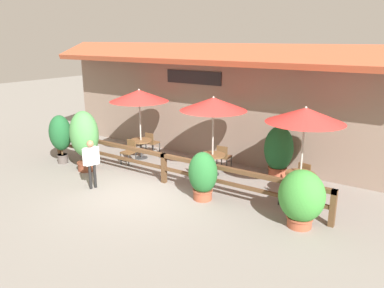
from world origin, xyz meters
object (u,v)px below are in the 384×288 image
pedestrian (91,158)px  potted_plant_tall_tropical (60,134)px  patio_umbrella_middle (213,104)px  dining_table_far (300,178)px  chair_middle_streetside (200,167)px  chair_middle_wallside (223,156)px  patio_umbrella_near (139,96)px  dining_table_near (141,144)px  potted_plant_broad_leaf (279,151)px  dining_table_middle (213,158)px  potted_plant_entrance_palm (84,136)px  chair_near_wallside (152,142)px  potted_plant_corner_fern (301,198)px  patio_umbrella_far (305,115)px  potted_plant_small_flowering (203,175)px  chair_near_streetside (129,151)px  chair_far_streetside (290,187)px  chair_far_wallside (306,174)px

pedestrian → potted_plant_tall_tropical: bearing=87.1°
patio_umbrella_middle → potted_plant_tall_tropical: size_ratio=1.49×
dining_table_far → pedestrian: size_ratio=0.56×
chair_middle_streetside → chair_middle_wallside: size_ratio=1.00×
patio_umbrella_near → dining_table_near: bearing=-90.0°
potted_plant_tall_tropical → potted_plant_broad_leaf: (7.03, 3.04, -0.19)m
patio_umbrella_middle → dining_table_middle: size_ratio=3.14×
potted_plant_entrance_palm → dining_table_far: bearing=15.5°
patio_umbrella_near → chair_near_wallside: bearing=95.0°
chair_middle_streetside → patio_umbrella_near: bearing=166.0°
potted_plant_corner_fern → patio_umbrella_near: bearing=164.0°
chair_middle_streetside → potted_plant_broad_leaf: potted_plant_broad_leaf is taller
dining_table_middle → pedestrian: bearing=-128.4°
dining_table_far → potted_plant_corner_fern: (0.60, -1.75, 0.19)m
patio_umbrella_middle → patio_umbrella_far: size_ratio=1.00×
dining_table_middle → potted_plant_entrance_palm: potted_plant_entrance_palm is taller
potted_plant_broad_leaf → dining_table_far: bearing=-46.6°
potted_plant_broad_leaf → pedestrian: (-4.27, -4.07, 0.08)m
chair_near_wallside → potted_plant_small_flowering: bearing=148.0°
chair_near_streetside → potted_plant_small_flowering: 4.10m
dining_table_near → potted_plant_corner_fern: size_ratio=0.58×
dining_table_far → dining_table_near: bearing=178.3°
dining_table_far → potted_plant_entrance_palm: 7.10m
chair_near_wallside → dining_table_far: bearing=172.7°
chair_near_wallside → potted_plant_corner_fern: size_ratio=0.59×
potted_plant_corner_fern → patio_umbrella_middle: bearing=152.1°
chair_far_streetside → potted_plant_tall_tropical: potted_plant_tall_tropical is taller
potted_plant_entrance_palm → chair_far_wallside: bearing=20.4°
chair_near_wallside → chair_far_streetside: 6.33m
patio_umbrella_middle → chair_middle_wallside: 2.03m
dining_table_near → chair_near_streetside: size_ratio=0.98×
chair_middle_streetside → patio_umbrella_far: (3.03, 0.55, 1.91)m
patio_umbrella_near → patio_umbrella_far: bearing=-1.7°
dining_table_near → chair_near_streetside: 0.70m
patio_umbrella_near → chair_near_streetside: (0.04, -0.69, -1.91)m
potted_plant_entrance_palm → potted_plant_corner_fern: 7.43m
chair_far_wallside → potted_plant_corner_fern: (0.62, -2.38, 0.28)m
pedestrian → potted_plant_corner_fern: bearing=-61.8°
chair_middle_streetside → potted_plant_small_flowering: 1.45m
potted_plant_small_flowering → pedestrian: pedestrian is taller
chair_far_streetside → potted_plant_broad_leaf: bearing=125.5°
potted_plant_broad_leaf → dining_table_middle: bearing=-150.8°
patio_umbrella_middle → potted_plant_small_flowering: patio_umbrella_middle is taller
dining_table_middle → pedestrian: pedestrian is taller
dining_table_far → potted_plant_tall_tropical: (-8.16, -1.85, 0.51)m
potted_plant_small_flowering → pedestrian: size_ratio=0.92×
dining_table_near → chair_middle_wallside: bearing=11.8°
dining_table_middle → chair_far_streetside: (2.93, -0.78, -0.09)m
dining_table_far → chair_near_wallside: bearing=172.0°
chair_middle_wallside → pedestrian: 4.48m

